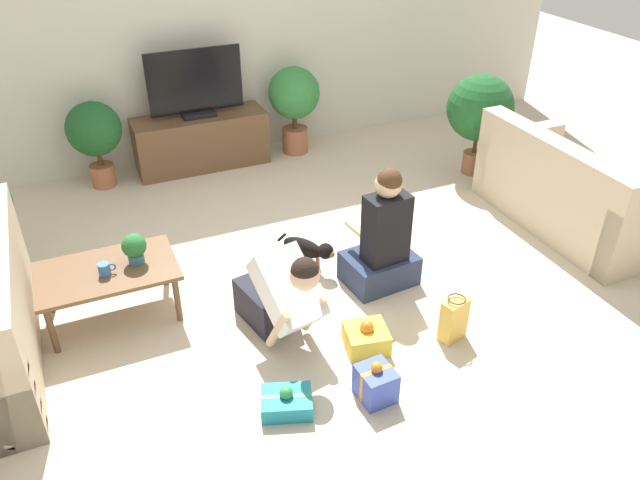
% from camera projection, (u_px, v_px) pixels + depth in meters
% --- Properties ---
extents(ground_plane, '(16.00, 16.00, 0.00)m').
position_uv_depth(ground_plane, '(313.00, 277.00, 4.92)').
color(ground_plane, beige).
extents(wall_back, '(8.40, 0.06, 2.60)m').
position_uv_depth(wall_back, '(209.00, 32.00, 6.26)').
color(wall_back, beige).
rests_on(wall_back, ground_plane).
extents(sofa_right, '(0.89, 1.74, 0.85)m').
position_uv_depth(sofa_right, '(571.00, 194.00, 5.45)').
color(sofa_right, '#C6B293').
rests_on(sofa_right, ground_plane).
extents(coffee_table, '(0.95, 0.59, 0.40)m').
position_uv_depth(coffee_table, '(107.00, 275.00, 4.32)').
color(coffee_table, brown).
rests_on(coffee_table, ground_plane).
extents(tv_console, '(1.36, 0.44, 0.55)m').
position_uv_depth(tv_console, '(202.00, 141.00, 6.49)').
color(tv_console, brown).
rests_on(tv_console, ground_plane).
extents(tv, '(0.95, 0.20, 0.68)m').
position_uv_depth(tv, '(196.00, 87.00, 6.18)').
color(tv, black).
rests_on(tv, tv_console).
extents(potted_plant_corner_right, '(0.66, 0.66, 1.03)m').
position_uv_depth(potted_plant_corner_right, '(480.00, 110.00, 6.14)').
color(potted_plant_corner_right, '#A36042').
rests_on(potted_plant_corner_right, ground_plane).
extents(potted_plant_back_right, '(0.55, 0.55, 0.95)m').
position_uv_depth(potted_plant_back_right, '(294.00, 98.00, 6.63)').
color(potted_plant_back_right, '#A36042').
rests_on(potted_plant_back_right, ground_plane).
extents(potted_plant_back_left, '(0.52, 0.52, 0.86)m').
position_uv_depth(potted_plant_back_left, '(94.00, 133.00, 5.95)').
color(potted_plant_back_left, '#A36042').
rests_on(potted_plant_back_left, ground_plane).
extents(person_kneeling, '(0.47, 0.83, 0.79)m').
position_uv_depth(person_kneeling, '(281.00, 295.00, 4.16)').
color(person_kneeling, '#23232D').
rests_on(person_kneeling, ground_plane).
extents(person_sitting, '(0.55, 0.51, 0.99)m').
position_uv_depth(person_sitting, '(383.00, 243.00, 4.66)').
color(person_sitting, '#283351').
rests_on(person_sitting, ground_plane).
extents(dog, '(0.34, 0.45, 0.28)m').
position_uv_depth(dog, '(308.00, 249.00, 4.93)').
color(dog, black).
rests_on(dog, ground_plane).
extents(gift_box_a, '(0.36, 0.32, 0.18)m').
position_uv_depth(gift_box_a, '(286.00, 402.00, 3.73)').
color(gift_box_a, teal).
rests_on(gift_box_a, ground_plane).
extents(gift_box_b, '(0.32, 0.32, 0.22)m').
position_uv_depth(gift_box_b, '(366.00, 338.00, 4.19)').
color(gift_box_b, yellow).
rests_on(gift_box_b, ground_plane).
extents(gift_box_c, '(0.22, 0.24, 0.28)m').
position_uv_depth(gift_box_c, '(376.00, 383.00, 3.79)').
color(gift_box_c, '#3D51BC').
rests_on(gift_box_c, ground_plane).
extents(gift_bag_a, '(0.21, 0.15, 0.34)m').
position_uv_depth(gift_bag_a, '(454.00, 319.00, 4.22)').
color(gift_bag_a, '#E5B74C').
rests_on(gift_bag_a, ground_plane).
extents(mug, '(0.12, 0.08, 0.09)m').
position_uv_depth(mug, '(105.00, 269.00, 4.22)').
color(mug, '#386BAD').
rests_on(mug, coffee_table).
extents(tabletop_plant, '(0.17, 0.17, 0.22)m').
position_uv_depth(tabletop_plant, '(134.00, 247.00, 4.31)').
color(tabletop_plant, '#336B84').
rests_on(tabletop_plant, coffee_table).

